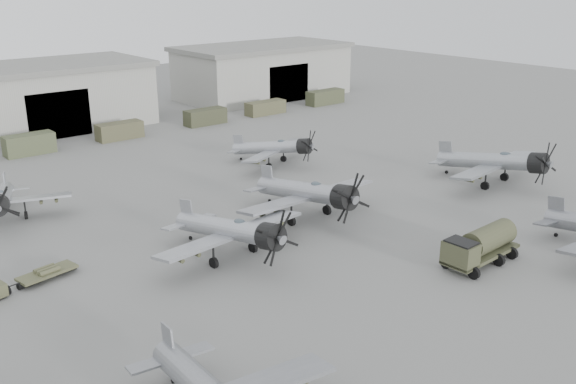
# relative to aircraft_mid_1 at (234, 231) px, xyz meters

# --- Properties ---
(ground) EXTENTS (220.00, 220.00, 0.00)m
(ground) POSITION_rel_aircraft_mid_1_xyz_m (4.32, -10.76, -2.31)
(ground) COLOR slate
(ground) RESTS_ON ground
(hangar_center) EXTENTS (29.00, 14.80, 8.70)m
(hangar_center) POSITION_rel_aircraft_mid_1_xyz_m (4.32, 51.20, 2.06)
(hangar_center) COLOR gray
(hangar_center) RESTS_ON ground
(hangar_right) EXTENTS (29.00, 14.80, 8.70)m
(hangar_right) POSITION_rel_aircraft_mid_1_xyz_m (42.32, 51.20, 2.06)
(hangar_right) COLOR gray
(hangar_right) RESTS_ON ground
(support_truck_3) EXTENTS (5.65, 2.20, 2.38)m
(support_truck_3) POSITION_rel_aircraft_mid_1_xyz_m (-1.43, 39.24, -1.12)
(support_truck_3) COLOR #444B31
(support_truck_3) RESTS_ON ground
(support_truck_4) EXTENTS (5.84, 2.20, 2.12)m
(support_truck_4) POSITION_rel_aircraft_mid_1_xyz_m (9.91, 39.24, -1.25)
(support_truck_4) COLOR #49472F
(support_truck_4) RESTS_ON ground
(support_truck_5) EXTENTS (5.95, 2.20, 2.17)m
(support_truck_5) POSITION_rel_aircraft_mid_1_xyz_m (22.83, 39.24, -1.23)
(support_truck_5) COLOR #363925
(support_truck_5) RESTS_ON ground
(support_truck_6) EXTENTS (6.27, 2.20, 1.97)m
(support_truck_6) POSITION_rel_aircraft_mid_1_xyz_m (33.47, 39.24, -1.33)
(support_truck_6) COLOR #4A4A30
(support_truck_6) RESTS_ON ground
(support_truck_7) EXTENTS (6.60, 2.20, 2.25)m
(support_truck_7) POSITION_rel_aircraft_mid_1_xyz_m (45.69, 39.24, -1.19)
(support_truck_7) COLOR #3D412B
(support_truck_7) RESTS_ON ground
(aircraft_mid_1) EXTENTS (12.78, 11.50, 5.09)m
(aircraft_mid_1) POSITION_rel_aircraft_mid_1_xyz_m (0.00, 0.00, 0.00)
(aircraft_mid_1) COLOR #9FA2A8
(aircraft_mid_1) RESTS_ON ground
(aircraft_mid_2) EXTENTS (13.39, 12.05, 5.39)m
(aircraft_mid_2) POSITION_rel_aircraft_mid_1_xyz_m (9.67, 2.45, 0.14)
(aircraft_mid_2) COLOR #97999F
(aircraft_mid_2) RESTS_ON ground
(aircraft_mid_3) EXTENTS (13.38, 12.04, 5.33)m
(aircraft_mid_3) POSITION_rel_aircraft_mid_1_xyz_m (30.22, -2.33, 0.11)
(aircraft_mid_3) COLOR #94979C
(aircraft_mid_3) RESTS_ON ground
(aircraft_far_0) EXTENTS (11.18, 10.08, 4.50)m
(aircraft_far_0) POSITION_rel_aircraft_mid_1_xyz_m (-10.61, 18.88, -0.27)
(aircraft_far_0) COLOR #9CA0A5
(aircraft_far_0) RESTS_ON ground
(aircraft_far_1) EXTENTS (10.93, 9.88, 4.44)m
(aircraft_far_1) POSITION_rel_aircraft_mid_1_xyz_m (17.84, 17.11, -0.29)
(aircraft_far_1) COLOR #9C9FA5
(aircraft_far_1) RESTS_ON ground
(fuel_tanker) EXTENTS (7.03, 3.33, 2.69)m
(fuel_tanker) POSITION_rel_aircraft_mid_1_xyz_m (13.30, -11.93, -0.77)
(fuel_tanker) COLOR #3E402A
(fuel_tanker) RESTS_ON ground
(tug_trailer) EXTENTS (7.11, 2.50, 1.41)m
(tug_trailer) POSITION_rel_aircraft_mid_1_xyz_m (-14.25, 5.37, -1.78)
(tug_trailer) COLOR #4A4B31
(tug_trailer) RESTS_ON ground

